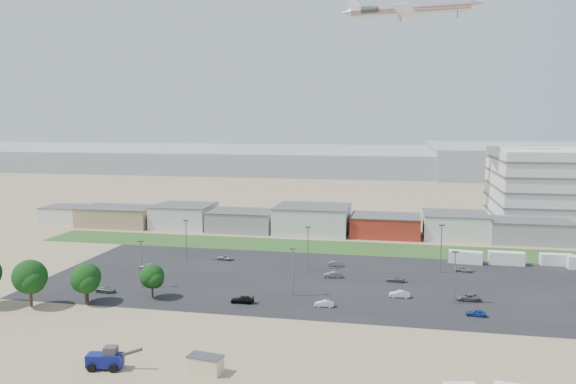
% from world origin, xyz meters
% --- Properties ---
extents(ground, '(700.00, 700.00, 0.00)m').
position_xyz_m(ground, '(0.00, 0.00, 0.00)').
color(ground, '#93805E').
rests_on(ground, ground).
extents(parking_lot, '(120.00, 50.00, 0.01)m').
position_xyz_m(parking_lot, '(5.00, 20.00, 0.01)').
color(parking_lot, black).
rests_on(parking_lot, ground).
extents(grass_strip, '(160.00, 16.00, 0.02)m').
position_xyz_m(grass_strip, '(0.00, 52.00, 0.01)').
color(grass_strip, '#27491B').
rests_on(grass_strip, ground).
extents(hills_backdrop, '(700.00, 200.00, 9.00)m').
position_xyz_m(hills_backdrop, '(40.00, 315.00, 4.50)').
color(hills_backdrop, gray).
rests_on(hills_backdrop, ground).
extents(building_row, '(170.00, 20.00, 8.00)m').
position_xyz_m(building_row, '(-17.00, 71.00, 4.00)').
color(building_row, silver).
rests_on(building_row, ground).
extents(portable_shed, '(5.04, 3.13, 2.38)m').
position_xyz_m(portable_shed, '(-5.36, -27.43, 1.19)').
color(portable_shed, beige).
rests_on(portable_shed, ground).
extents(telehandler, '(8.03, 3.75, 3.22)m').
position_xyz_m(telehandler, '(-19.26, -29.09, 1.61)').
color(telehandler, navy).
rests_on(telehandler, ground).
extents(box_trailer_a, '(8.07, 3.36, 2.94)m').
position_xyz_m(box_trailer_a, '(35.73, 41.06, 1.47)').
color(box_trailer_a, silver).
rests_on(box_trailer_a, ground).
extents(box_trailer_b, '(8.21, 2.80, 3.05)m').
position_xyz_m(box_trailer_b, '(45.13, 41.64, 1.52)').
color(box_trailer_b, silver).
rests_on(box_trailer_b, ground).
extents(box_trailer_c, '(7.33, 2.54, 2.72)m').
position_xyz_m(box_trailer_c, '(56.62, 43.26, 1.36)').
color(box_trailer_c, silver).
rests_on(box_trailer_c, ground).
extents(tree_left, '(6.63, 6.63, 9.95)m').
position_xyz_m(tree_left, '(-45.93, -7.82, 4.97)').
color(tree_left, black).
rests_on(tree_left, ground).
extents(tree_mid, '(5.55, 5.55, 8.33)m').
position_xyz_m(tree_mid, '(-36.94, -4.44, 4.16)').
color(tree_mid, black).
rests_on(tree_mid, ground).
extents(tree_right, '(5.63, 5.63, 8.44)m').
position_xyz_m(tree_right, '(-37.28, -3.30, 4.22)').
color(tree_right, black).
rests_on(tree_right, ground).
extents(tree_near, '(5.02, 5.02, 7.52)m').
position_xyz_m(tree_near, '(-26.37, 1.44, 3.76)').
color(tree_near, black).
rests_on(tree_near, ground).
extents(lightpole_front_l, '(1.14, 0.48, 9.73)m').
position_xyz_m(lightpole_front_l, '(-31.45, 7.42, 4.86)').
color(lightpole_front_l, slate).
rests_on(lightpole_front_l, ground).
extents(lightpole_front_m, '(1.11, 0.46, 9.47)m').
position_xyz_m(lightpole_front_m, '(-0.06, 7.94, 4.74)').
color(lightpole_front_m, slate).
rests_on(lightpole_front_m, ground).
extents(lightpole_front_r, '(1.18, 0.49, 10.01)m').
position_xyz_m(lightpole_front_r, '(30.23, 9.14, 5.01)').
color(lightpole_front_r, slate).
rests_on(lightpole_front_r, ground).
extents(lightpole_back_l, '(1.17, 0.49, 9.98)m').
position_xyz_m(lightpole_back_l, '(-30.91, 30.58, 4.99)').
color(lightpole_back_l, slate).
rests_on(lightpole_back_l, ground).
extents(lightpole_back_m, '(1.17, 0.49, 9.93)m').
position_xyz_m(lightpole_back_m, '(-0.41, 28.12, 4.97)').
color(lightpole_back_m, slate).
rests_on(lightpole_back_m, ground).
extents(lightpole_back_r, '(1.29, 0.54, 10.94)m').
position_xyz_m(lightpole_back_r, '(29.28, 31.19, 5.47)').
color(lightpole_back_r, slate).
rests_on(lightpole_back_r, ground).
extents(airliner, '(49.86, 37.35, 13.60)m').
position_xyz_m(airliner, '(21.74, 93.00, 69.54)').
color(airliner, silver).
extents(parked_car_0, '(4.65, 2.36, 1.26)m').
position_xyz_m(parked_car_0, '(33.04, 11.62, 0.63)').
color(parked_car_0, '#595B5E').
rests_on(parked_car_0, ground).
extents(parked_car_1, '(4.06, 1.58, 1.32)m').
position_xyz_m(parked_car_1, '(20.31, 11.09, 0.66)').
color(parked_car_1, silver).
rests_on(parked_car_1, ground).
extents(parked_car_2, '(3.55, 1.71, 1.17)m').
position_xyz_m(parked_car_2, '(33.48, 2.97, 0.58)').
color(parked_car_2, navy).
rests_on(parked_car_2, ground).
extents(parked_car_3, '(4.46, 1.84, 1.29)m').
position_xyz_m(parked_car_3, '(-8.56, 1.89, 0.65)').
color(parked_car_3, black).
rests_on(parked_car_3, ground).
extents(parked_car_5, '(3.94, 1.79, 1.31)m').
position_xyz_m(parked_car_5, '(-36.73, 21.41, 0.66)').
color(parked_car_5, '#A5A5AA').
rests_on(parked_car_5, ground).
extents(parked_car_7, '(4.12, 1.89, 1.31)m').
position_xyz_m(parked_car_7, '(6.02, 22.37, 0.65)').
color(parked_car_7, '#595B5E').
rests_on(parked_car_7, ground).
extents(parked_car_8, '(3.67, 1.83, 1.20)m').
position_xyz_m(parked_car_8, '(34.55, 32.82, 0.60)').
color(parked_car_8, '#A5A5AA').
rests_on(parked_car_8, ground).
extents(parked_car_9, '(4.01, 1.97, 1.10)m').
position_xyz_m(parked_car_9, '(-21.71, 32.82, 0.55)').
color(parked_car_9, '#A5A5AA').
rests_on(parked_car_9, ground).
extents(parked_car_10, '(4.29, 1.99, 1.21)m').
position_xyz_m(parked_car_10, '(-36.99, 2.81, 0.61)').
color(parked_car_10, '#595B5E').
rests_on(parked_car_10, ground).
extents(parked_car_11, '(3.64, 1.40, 1.18)m').
position_xyz_m(parked_car_11, '(5.58, 32.08, 0.59)').
color(parked_car_11, '#595B5E').
rests_on(parked_car_11, ground).
extents(parked_car_12, '(4.02, 1.98, 1.12)m').
position_xyz_m(parked_car_12, '(19.40, 21.78, 0.56)').
color(parked_car_12, '#595B5E').
rests_on(parked_car_12, ground).
extents(parked_car_13, '(3.56, 1.27, 1.17)m').
position_xyz_m(parked_car_13, '(6.79, 2.81, 0.58)').
color(parked_car_13, silver).
rests_on(parked_car_13, ground).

